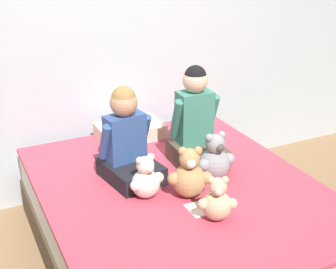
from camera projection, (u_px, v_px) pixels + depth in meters
ground_plane at (178, 254)px, 3.07m from camera, size 14.00×14.00×0.00m
wall_behind_bed at (113, 33)px, 3.47m from camera, size 8.00×0.06×2.50m
bed at (178, 221)px, 2.97m from camera, size 1.63×1.97×0.52m
child_on_left at (127, 142)px, 2.87m from camera, size 0.36×0.43×0.59m
child_on_right at (196, 126)px, 3.05m from camera, size 0.33×0.37×0.66m
teddy_bear_held_by_left_child at (146, 180)px, 2.70m from camera, size 0.22×0.17×0.27m
teddy_bear_held_by_right_child at (215, 160)px, 2.89m from camera, size 0.26×0.20×0.31m
teddy_bear_between_children at (190, 176)px, 2.70m from camera, size 0.25×0.20×0.31m
teddy_bear_at_foot_of_bed at (217, 201)px, 2.49m from camera, size 0.20×0.16×0.26m
pillow_at_headboard at (130, 131)px, 3.51m from camera, size 0.48×0.30×0.11m
sign_card at (206, 207)px, 2.63m from camera, size 0.21×0.15×0.00m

